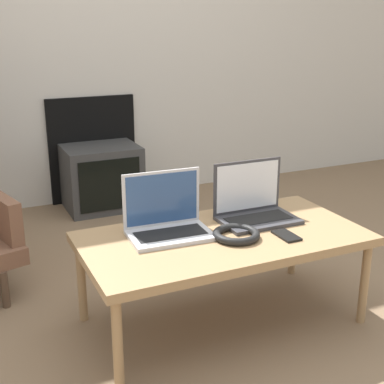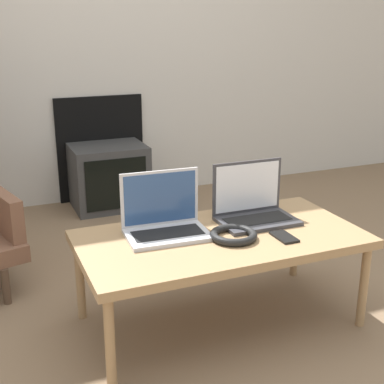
{
  "view_description": "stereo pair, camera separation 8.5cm",
  "coord_description": "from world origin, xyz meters",
  "px_view_note": "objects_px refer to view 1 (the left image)",
  "views": [
    {
      "loc": [
        -0.94,
        -1.64,
        1.21
      ],
      "look_at": [
        0.0,
        0.41,
        0.48
      ],
      "focal_mm": 50.0,
      "sensor_mm": 36.0,
      "label": 1
    },
    {
      "loc": [
        -0.87,
        -1.67,
        1.21
      ],
      "look_at": [
        0.0,
        0.41,
        0.48
      ],
      "focal_mm": 50.0,
      "sensor_mm": 36.0,
      "label": 2
    }
  ],
  "objects_px": {
    "laptop_left": "(167,220)",
    "laptop_right": "(254,206)",
    "tv": "(102,177)",
    "headphones": "(236,234)",
    "phone": "(286,236)"
  },
  "relations": [
    {
      "from": "laptop_right",
      "to": "headphones",
      "type": "bearing_deg",
      "value": -137.16
    },
    {
      "from": "laptop_right",
      "to": "phone",
      "type": "height_order",
      "value": "laptop_right"
    },
    {
      "from": "laptop_left",
      "to": "phone",
      "type": "height_order",
      "value": "laptop_left"
    },
    {
      "from": "phone",
      "to": "laptop_left",
      "type": "bearing_deg",
      "value": 151.27
    },
    {
      "from": "laptop_right",
      "to": "headphones",
      "type": "relative_size",
      "value": 1.75
    },
    {
      "from": "laptop_left",
      "to": "laptop_right",
      "type": "relative_size",
      "value": 1.03
    },
    {
      "from": "laptop_right",
      "to": "headphones",
      "type": "height_order",
      "value": "laptop_right"
    },
    {
      "from": "laptop_left",
      "to": "laptop_right",
      "type": "bearing_deg",
      "value": 3.13
    },
    {
      "from": "laptop_right",
      "to": "phone",
      "type": "distance_m",
      "value": 0.24
    },
    {
      "from": "laptop_right",
      "to": "phone",
      "type": "bearing_deg",
      "value": -85.81
    },
    {
      "from": "laptop_right",
      "to": "tv",
      "type": "distance_m",
      "value": 1.54
    },
    {
      "from": "laptop_right",
      "to": "headphones",
      "type": "distance_m",
      "value": 0.24
    },
    {
      "from": "laptop_left",
      "to": "laptop_right",
      "type": "xyz_separation_m",
      "value": [
        0.4,
        0.0,
        0.0
      ]
    },
    {
      "from": "laptop_left",
      "to": "phone",
      "type": "distance_m",
      "value": 0.48
    },
    {
      "from": "laptop_left",
      "to": "tv",
      "type": "bearing_deg",
      "value": 87.77
    }
  ]
}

